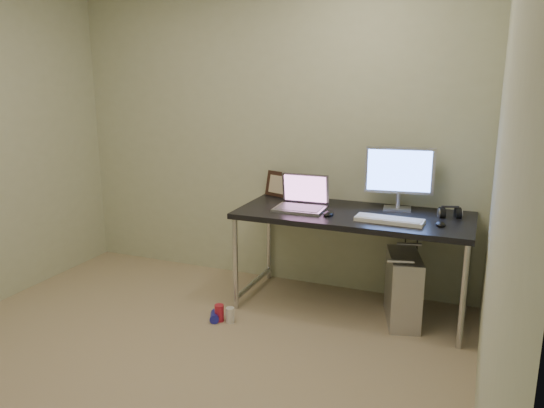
{
  "coord_description": "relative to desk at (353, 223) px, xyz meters",
  "views": [
    {
      "loc": [
        1.68,
        -2.3,
        1.74
      ],
      "look_at": [
        0.33,
        1.03,
        0.85
      ],
      "focal_mm": 35.0,
      "sensor_mm": 36.0,
      "label": 1
    }
  ],
  "objects": [
    {
      "name": "mouse_right",
      "position": [
        0.62,
        -0.11,
        0.09
      ],
      "size": [
        0.08,
        0.11,
        0.04
      ],
      "primitive_type": "ellipsoid",
      "rotation": [
        0.0,
        0.0,
        0.11
      ],
      "color": "black",
      "rests_on": "desk"
    },
    {
      "name": "wall_right",
      "position": [
        0.92,
        -1.38,
        0.57
      ],
      "size": [
        0.02,
        3.5,
        2.5
      ],
      "primitive_type": "cube",
      "color": "beige",
      "rests_on": "ground"
    },
    {
      "name": "wall_back",
      "position": [
        -0.83,
        0.37,
        0.57
      ],
      "size": [
        3.5,
        0.02,
        2.5
      ],
      "primitive_type": "cube",
      "color": "beige",
      "rests_on": "ground"
    },
    {
      "name": "floor",
      "position": [
        -0.83,
        -1.38,
        -0.68
      ],
      "size": [
        3.5,
        3.5,
        0.0
      ],
      "primitive_type": "plane",
      "color": "tan",
      "rests_on": "ground"
    },
    {
      "name": "picture_frame",
      "position": [
        -0.69,
        0.29,
        0.18
      ],
      "size": [
        0.27,
        0.15,
        0.21
      ],
      "primitive_type": "cube",
      "rotation": [
        -0.21,
        0.0,
        -0.32
      ],
      "color": "black",
      "rests_on": "desk"
    },
    {
      "name": "monitor",
      "position": [
        0.28,
        0.22,
        0.35
      ],
      "size": [
        0.5,
        0.17,
        0.47
      ],
      "rotation": [
        0.0,
        0.0,
        0.14
      ],
      "color": "silver",
      "rests_on": "desk"
    },
    {
      "name": "mouse_left",
      "position": [
        -0.15,
        -0.14,
        0.09
      ],
      "size": [
        0.07,
        0.11,
        0.04
      ],
      "primitive_type": "ellipsoid",
      "rotation": [
        0.0,
        0.0,
        -0.05
      ],
      "color": "black",
      "rests_on": "desk"
    },
    {
      "name": "tower_computer",
      "position": [
        0.39,
        -0.07,
        -0.43
      ],
      "size": [
        0.33,
        0.52,
        0.53
      ],
      "rotation": [
        0.0,
        0.0,
        0.27
      ],
      "color": "#B1B1B6",
      "rests_on": "ground"
    },
    {
      "name": "webcam",
      "position": [
        -0.45,
        0.24,
        0.15
      ],
      "size": [
        0.04,
        0.04,
        0.11
      ],
      "rotation": [
        0.0,
        0.0,
        -0.28
      ],
      "color": "silver",
      "rests_on": "desk"
    },
    {
      "name": "laptop",
      "position": [
        -0.39,
        -0.02,
        0.13
      ],
      "size": [
        0.37,
        0.31,
        0.25
      ],
      "rotation": [
        0.0,
        0.0,
        0.03
      ],
      "color": "silver",
      "rests_on": "desk"
    },
    {
      "name": "cable_b",
      "position": [
        0.43,
        0.3,
        -0.3
      ],
      "size": [
        0.02,
        0.11,
        0.71
      ],
      "primitive_type": "cylinder",
      "rotation": [
        0.14,
        0.0,
        0.09
      ],
      "color": "black",
      "rests_on": "ground"
    },
    {
      "name": "desk",
      "position": [
        0.0,
        0.0,
        0.0
      ],
      "size": [
        1.69,
        0.74,
        0.75
      ],
      "color": "black",
      "rests_on": "ground"
    },
    {
      "name": "can_blue",
      "position": [
        -0.85,
        -0.58,
        -0.64
      ],
      "size": [
        0.11,
        0.14,
        0.07
      ],
      "primitive_type": "cylinder",
      "rotation": [
        1.57,
        0.0,
        0.42
      ],
      "color": "#2223B3",
      "rests_on": "ground"
    },
    {
      "name": "headphones",
      "position": [
        0.66,
        0.14,
        0.1
      ],
      "size": [
        0.17,
        0.1,
        0.1
      ],
      "rotation": [
        0.0,
        0.0,
        0.3
      ],
      "color": "black",
      "rests_on": "desk"
    },
    {
      "name": "can_white",
      "position": [
        -0.74,
        -0.56,
        -0.62
      ],
      "size": [
        0.08,
        0.08,
        0.11
      ],
      "primitive_type": "cylinder",
      "rotation": [
        0.0,
        0.0,
        0.32
      ],
      "color": "white",
      "rests_on": "ground"
    },
    {
      "name": "cable_a",
      "position": [
        0.34,
        0.32,
        -0.28
      ],
      "size": [
        0.01,
        0.16,
        0.69
      ],
      "primitive_type": "cylinder",
      "rotation": [
        0.21,
        0.0,
        0.0
      ],
      "color": "black",
      "rests_on": "ground"
    },
    {
      "name": "keyboard",
      "position": [
        0.29,
        -0.15,
        0.09
      ],
      "size": [
        0.47,
        0.17,
        0.03
      ],
      "primitive_type": "cube",
      "rotation": [
        0.0,
        0.0,
        -0.04
      ],
      "color": "white",
      "rests_on": "desk"
    },
    {
      "name": "can_red",
      "position": [
        -0.82,
        -0.57,
        -0.61
      ],
      "size": [
        0.08,
        0.08,
        0.12
      ],
      "primitive_type": "cylinder",
      "rotation": [
        0.0,
        0.0,
        -0.21
      ],
      "color": "red",
      "rests_on": "ground"
    }
  ]
}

